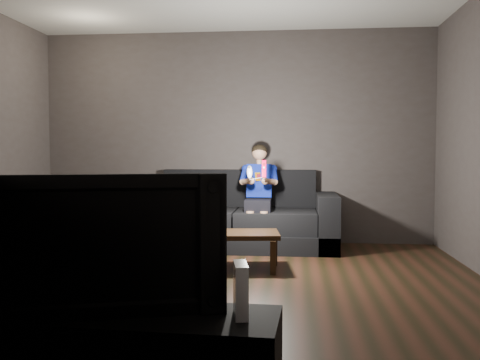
# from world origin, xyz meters

# --- Properties ---
(floor) EXTENTS (5.00, 5.00, 0.00)m
(floor) POSITION_xyz_m (0.00, 0.00, 0.00)
(floor) COLOR black
(floor) RESTS_ON ground
(back_wall) EXTENTS (5.00, 0.04, 2.70)m
(back_wall) POSITION_xyz_m (0.00, 2.50, 1.35)
(back_wall) COLOR #413938
(back_wall) RESTS_ON ground
(front_wall) EXTENTS (5.00, 0.04, 2.70)m
(front_wall) POSITION_xyz_m (0.00, -2.50, 1.35)
(front_wall) COLOR #413938
(front_wall) RESTS_ON ground
(sofa) EXTENTS (2.42, 1.04, 0.93)m
(sofa) POSITION_xyz_m (0.05, 2.10, 0.31)
(sofa) COLOR black
(sofa) RESTS_ON floor
(child) EXTENTS (0.45, 0.56, 1.11)m
(child) POSITION_xyz_m (0.33, 2.03, 0.76)
(child) COLOR black
(child) RESTS_ON sofa
(wii_remote_red) EXTENTS (0.05, 0.07, 0.20)m
(wii_remote_red) POSITION_xyz_m (0.41, 1.60, 0.97)
(wii_remote_red) COLOR #E70435
(wii_remote_red) RESTS_ON child
(nunchuk_white) EXTENTS (0.08, 0.11, 0.16)m
(nunchuk_white) POSITION_xyz_m (0.25, 1.60, 0.94)
(nunchuk_white) COLOR white
(nunchuk_white) RESTS_ON child
(wii_remote_black) EXTENTS (0.06, 0.15, 0.03)m
(wii_remote_black) POSITION_xyz_m (-1.04, 2.01, 0.67)
(wii_remote_black) COLOR black
(wii_remote_black) RESTS_ON sofa
(coffee_table) EXTENTS (1.06, 0.62, 0.37)m
(coffee_table) POSITION_xyz_m (0.09, 0.87, 0.32)
(coffee_table) COLOR black
(coffee_table) RESTS_ON floor
(tv) EXTENTS (0.98, 0.41, 0.57)m
(tv) POSITION_xyz_m (-0.03, -2.27, 0.80)
(tv) COLOR black
(tv) RESTS_ON media_console
(wii_console) EXTENTS (0.08, 0.17, 0.21)m
(wii_console) POSITION_xyz_m (0.53, -2.27, 0.62)
(wii_console) COLOR white
(wii_console) RESTS_ON media_console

